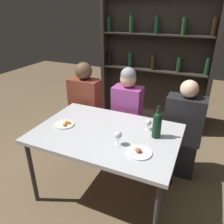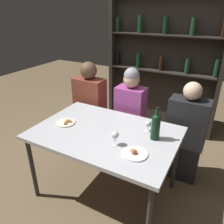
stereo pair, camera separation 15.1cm
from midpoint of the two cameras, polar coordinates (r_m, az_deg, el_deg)
ground_plane at (r=2.57m, az=-3.14°, el=-19.99°), size 10.00×10.00×0.00m
dining_table at (r=2.13m, az=-3.59°, el=-6.62°), size 1.36×0.93×0.76m
wine_rack_wall at (r=3.54m, az=10.01°, el=14.44°), size 1.76×0.21×2.27m
wine_bottle at (r=1.98m, az=9.58°, el=-3.10°), size 0.08×0.08×0.31m
wine_glass_0 at (r=2.12m, az=7.47°, el=-2.87°), size 0.06×0.06×0.11m
wine_glass_1 at (r=1.87m, az=-0.72°, el=-6.15°), size 0.07×0.07×0.13m
food_plate_0 at (r=2.27m, az=-14.03°, el=-3.11°), size 0.20×0.20×0.05m
food_plate_1 at (r=1.81m, az=4.64°, el=-10.44°), size 0.21×0.21×0.05m
seated_person_left at (r=2.96m, az=-8.30°, el=0.32°), size 0.40×0.22×1.24m
seated_person_center at (r=2.71m, az=2.32°, el=-1.57°), size 0.34×0.22×1.24m
seated_person_right at (r=2.60m, az=16.30°, el=-5.36°), size 0.41×0.22×1.17m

